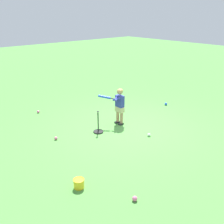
{
  "coord_description": "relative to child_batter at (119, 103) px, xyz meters",
  "views": [
    {
      "loc": [
        -4.76,
        4.85,
        3.16
      ],
      "look_at": [
        0.38,
        0.29,
        0.45
      ],
      "focal_mm": 41.51,
      "sensor_mm": 36.0,
      "label": 1
    }
  ],
  "objects": [
    {
      "name": "play_ball_center_lawn",
      "position": [
        2.4,
        1.39,
        -0.61
      ],
      "size": [
        0.09,
        0.09,
        0.09
      ],
      "primitive_type": "sphere",
      "color": "pink",
      "rests_on": "ground"
    },
    {
      "name": "ground_plane",
      "position": [
        -0.4,
        -0.01,
        -0.65
      ],
      "size": [
        40.0,
        40.0,
        0.0
      ],
      "primitive_type": "plane",
      "color": "#519942"
    },
    {
      "name": "play_ball_far_left",
      "position": [
        0.33,
        1.93,
        -0.61
      ],
      "size": [
        0.09,
        0.09,
        0.09
      ],
      "primitive_type": "sphere",
      "color": "pink",
      "rests_on": "ground"
    },
    {
      "name": "batting_tee",
      "position": [
        -0.05,
        0.82,
        -0.55
      ],
      "size": [
        0.28,
        0.28,
        0.62
      ],
      "color": "black",
      "rests_on": "ground"
    },
    {
      "name": "play_ball_far_right",
      "position": [
        -2.65,
        2.08,
        -0.6
      ],
      "size": [
        0.1,
        0.1,
        0.1
      ],
      "primitive_type": "sphere",
      "color": "pink",
      "rests_on": "ground"
    },
    {
      "name": "play_ball_near_batter",
      "position": [
        -1.15,
        -0.04,
        -0.61
      ],
      "size": [
        0.09,
        0.09,
        0.09
      ],
      "primitive_type": "sphere",
      "color": "white",
      "rests_on": "ground"
    },
    {
      "name": "play_ball_behind_batter",
      "position": [
        0.07,
        -2.37,
        -0.6
      ],
      "size": [
        0.09,
        0.09,
        0.09
      ],
      "primitive_type": "sphere",
      "color": "blue",
      "rests_on": "ground"
    },
    {
      "name": "child_batter",
      "position": [
        0.0,
        0.0,
        0.0
      ],
      "size": [
        0.59,
        0.58,
        1.08
      ],
      "color": "#232328",
      "rests_on": "ground"
    },
    {
      "name": "toy_bucket",
      "position": [
        -1.69,
        2.61,
        -0.55
      ],
      "size": [
        0.22,
        0.22,
        0.19
      ],
      "color": "yellow",
      "rests_on": "ground"
    }
  ]
}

